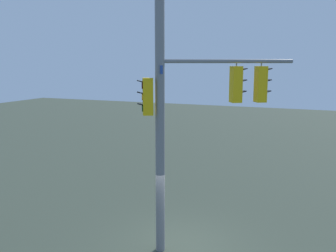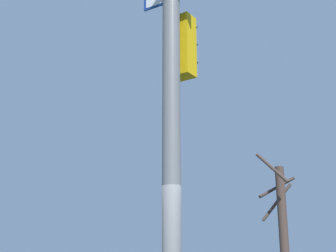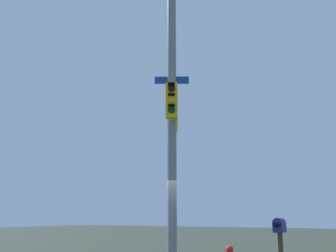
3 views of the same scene
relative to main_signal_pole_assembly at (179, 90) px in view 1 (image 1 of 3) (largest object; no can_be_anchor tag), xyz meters
The scene contains 2 objects.
ground_plane 5.11m from the main_signal_pole_assembly, behind, with size 80.00×80.00×0.00m, color #333C31.
main_signal_pole_assembly is the anchor object (origin of this frame).
Camera 1 is at (10.78, 4.04, 5.92)m, focal length 40.31 mm.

